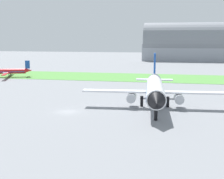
{
  "coord_description": "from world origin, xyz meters",
  "views": [
    {
      "loc": [
        22.96,
        -62.91,
        16.09
      ],
      "look_at": [
        7.35,
        13.91,
        3.0
      ],
      "focal_mm": 48.9,
      "sensor_mm": 36.0,
      "label": 1
    }
  ],
  "objects": [
    {
      "name": "ground_plane",
      "position": [
        0.0,
        0.0,
        0.0
      ],
      "size": [
        600.0,
        600.0,
        0.0
      ],
      "primitive_type": "plane",
      "color": "gray"
    },
    {
      "name": "grass_taxiway_strip",
      "position": [
        0.0,
        63.72,
        0.04
      ],
      "size": [
        360.0,
        28.0,
        0.08
      ],
      "primitive_type": "cube",
      "color": "#549342",
      "rests_on": "ground_plane"
    },
    {
      "name": "airplane_midfield_jet",
      "position": [
        18.85,
        8.0,
        4.39
      ],
      "size": [
        34.5,
        33.88,
        12.19
      ],
      "rotation": [
        0.0,
        0.0,
        4.79
      ],
      "color": "white",
      "rests_on": "ground_plane"
    },
    {
      "name": "airplane_taxiing_turboprop",
      "position": [
        -45.44,
        53.61,
        2.55
      ],
      "size": [
        19.29,
        22.28,
        6.97
      ],
      "rotation": [
        0.0,
        0.0,
        3.5
      ],
      "color": "red",
      "rests_on": "ground_plane"
    },
    {
      "name": "hangar_distant",
      "position": [
        33.01,
        169.69,
        12.17
      ],
      "size": [
        65.97,
        25.82,
        27.74
      ],
      "color": "#9399A3",
      "rests_on": "ground_plane"
    }
  ]
}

